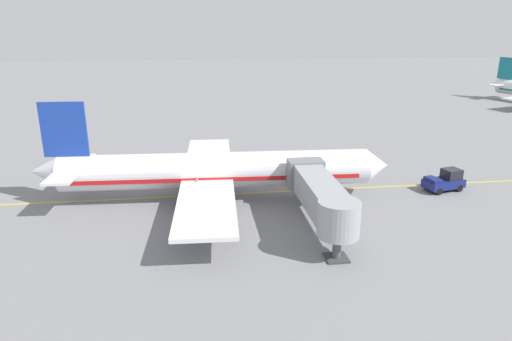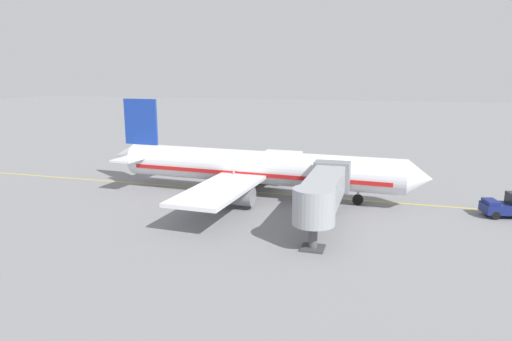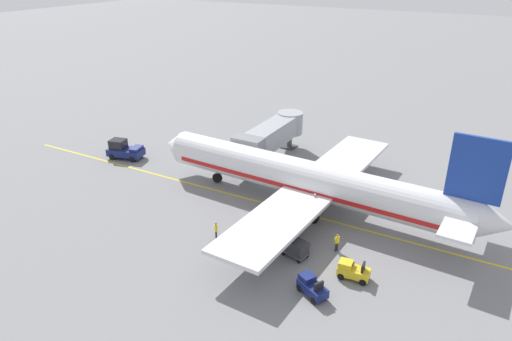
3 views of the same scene
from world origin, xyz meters
name	(u,v)px [view 2 (image 2 of 3)]	position (x,y,z in m)	size (l,w,h in m)	color
ground_plane	(247,192)	(0.00, 0.00, 0.00)	(400.00, 400.00, 0.00)	slate
gate_lead_in_line	(247,192)	(0.00, 0.00, 0.00)	(0.24, 80.00, 0.01)	gold
parked_airliner	(255,168)	(1.29, 1.40, 3.19)	(30.22, 37.32, 10.63)	silver
jet_bridge	(324,191)	(10.32, 10.36, 3.45)	(13.64, 3.50, 4.98)	#93999E
pushback_tractor	(509,206)	(1.98, 27.06, 1.10)	(3.15, 4.79, 2.40)	navy
baggage_tug_lead	(220,170)	(-7.57, -6.31, 0.71)	(1.46, 2.59, 1.62)	gold
baggage_tug_trailing	(242,166)	(-10.99, -4.25, 0.71)	(2.24, 2.77, 1.62)	navy
baggage_cart_front	(277,173)	(-6.88, 1.93, 0.95)	(1.79, 2.98, 1.58)	#4C4C51
baggage_cart_second_in_train	(256,171)	(-7.09, -1.05, 0.95)	(1.79, 2.98, 1.58)	#4C4C51
ground_crew_wing_walker	(313,173)	(-8.08, 6.39, 0.95)	(0.61, 0.53, 1.69)	#232328
ground_crew_loader	(229,174)	(-4.58, -3.86, 0.95)	(0.71, 0.35, 1.69)	#232328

